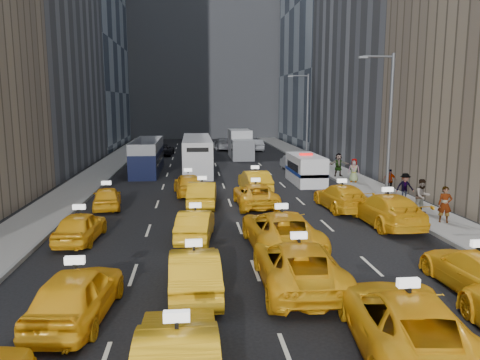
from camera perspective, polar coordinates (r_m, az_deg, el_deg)
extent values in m
plane|color=black|center=(16.00, 2.85, -13.40)|extent=(160.00, 160.00, 0.00)
cube|color=gray|center=(40.89, -17.36, 0.39)|extent=(3.00, 90.00, 0.15)
cube|color=gray|center=(42.03, 11.93, 0.85)|extent=(3.00, 90.00, 0.15)
cube|color=slate|center=(40.62, -15.36, 0.45)|extent=(0.15, 90.00, 0.18)
cube|color=slate|center=(41.61, 10.03, 0.85)|extent=(0.15, 90.00, 0.18)
cube|color=slate|center=(87.69, -4.49, 18.47)|extent=(30.00, 12.00, 40.00)
cylinder|color=#595B60|center=(29.03, 17.76, 5.63)|extent=(0.20, 0.20, 9.00)
cylinder|color=#595B60|center=(28.75, 16.51, 14.24)|extent=(1.80, 0.12, 0.12)
cube|color=slate|center=(28.42, 14.77, 14.28)|extent=(0.50, 0.22, 0.12)
cylinder|color=#595B60|center=(48.02, 8.19, 7.32)|extent=(0.20, 0.20, 9.00)
cylinder|color=#595B60|center=(47.85, 7.25, 12.48)|extent=(1.80, 0.12, 0.12)
cube|color=slate|center=(47.65, 6.17, 12.46)|extent=(0.50, 0.22, 0.12)
imported|color=#FAAF15|center=(12.92, 19.56, -15.92)|extent=(3.30, 5.99, 1.59)
imported|color=#FAAF15|center=(14.59, -19.28, -12.95)|extent=(2.30, 4.76, 1.57)
imported|color=#FAAF15|center=(15.63, -5.61, -11.05)|extent=(1.71, 4.60, 1.50)
imported|color=#FAAF15|center=(16.19, 7.11, -10.17)|extent=(2.82, 5.81, 1.59)
imported|color=#FAAF15|center=(17.58, 26.92, -9.83)|extent=(2.04, 4.95, 1.43)
imported|color=#FAAF15|center=(22.32, -18.90, -5.40)|extent=(1.89, 4.14, 1.38)
imported|color=#FAAF15|center=(21.58, -5.44, -5.43)|extent=(1.94, 4.31, 1.37)
imported|color=#FAAF15|center=(20.10, 5.03, -6.11)|extent=(2.93, 6.06, 1.66)
imported|color=#FAAF15|center=(24.99, 17.44, -3.45)|extent=(2.45, 5.71, 1.64)
imported|color=#FAAF15|center=(28.67, -15.91, -2.08)|extent=(2.07, 4.06, 1.32)
imported|color=#FAAF15|center=(28.20, -4.62, -1.72)|extent=(1.93, 4.73, 1.53)
imported|color=#FAAF15|center=(28.16, 1.91, -1.83)|extent=(2.41, 5.10, 1.41)
imported|color=#FAAF15|center=(27.98, 12.25, -2.03)|extent=(2.36, 5.23, 1.49)
imported|color=#FAAF15|center=(31.83, -6.32, -0.49)|extent=(2.22, 4.54, 1.49)
imported|color=#FAAF15|center=(32.59, 1.83, -0.16)|extent=(1.98, 4.80, 1.55)
cube|color=white|center=(36.53, 8.01, 1.31)|extent=(2.67, 5.66, 2.18)
cylinder|color=black|center=(34.67, 7.27, -0.21)|extent=(0.28, 0.87, 0.87)
cylinder|color=black|center=(35.11, 10.11, -0.16)|extent=(0.28, 0.87, 0.87)
cylinder|color=black|center=(38.19, 6.04, 0.71)|extent=(0.28, 0.87, 0.87)
cylinder|color=black|center=(38.60, 8.63, 0.74)|extent=(0.28, 0.87, 0.87)
cube|color=navy|center=(36.55, 8.01, 1.07)|extent=(2.71, 5.66, 0.25)
cube|color=red|center=(36.38, 8.06, 3.13)|extent=(1.02, 0.45, 0.16)
cube|color=black|center=(42.65, -11.22, 2.85)|extent=(3.34, 10.08, 2.88)
cylinder|color=black|center=(38.88, -13.15, 0.83)|extent=(0.28, 1.10, 1.10)
cylinder|color=black|center=(38.68, -10.29, 0.88)|extent=(0.28, 1.10, 1.10)
cylinder|color=black|center=(46.85, -11.92, 2.31)|extent=(0.28, 1.10, 1.10)
cylinder|color=black|center=(46.68, -9.54, 2.36)|extent=(0.28, 1.10, 1.10)
cube|color=silver|center=(42.95, -5.26, 3.16)|extent=(3.59, 12.03, 3.06)
cylinder|color=black|center=(38.10, -6.79, 0.84)|extent=(0.28, 1.10, 1.10)
cylinder|color=black|center=(38.12, -3.53, 0.90)|extent=(0.28, 1.10, 1.10)
cylinder|color=black|center=(48.05, -6.60, 2.63)|extent=(0.28, 1.10, 1.10)
cylinder|color=black|center=(48.07, -4.02, 2.67)|extent=(0.28, 1.10, 1.10)
cube|color=silver|center=(52.79, 0.08, 4.40)|extent=(2.49, 6.88, 3.12)
cylinder|color=black|center=(50.30, -0.79, 2.99)|extent=(0.28, 1.10, 1.10)
cylinder|color=black|center=(50.52, 1.52, 3.02)|extent=(0.28, 1.10, 1.10)
cylinder|color=black|center=(55.29, -1.25, 3.58)|extent=(0.28, 1.10, 1.10)
cylinder|color=black|center=(55.49, 0.86, 3.60)|extent=(0.28, 1.10, 1.10)
imported|color=#ACAFB4|center=(43.68, 6.31, 2.13)|extent=(1.51, 4.20, 1.38)
imported|color=black|center=(56.05, -9.33, 3.65)|extent=(2.61, 4.96, 1.33)
imported|color=slate|center=(61.80, -2.07, 4.42)|extent=(2.30, 5.49, 1.59)
imported|color=black|center=(57.82, -5.23, 4.07)|extent=(2.40, 4.99, 1.64)
imported|color=#9A9DA1|center=(60.74, 1.96, 4.28)|extent=(1.59, 4.50, 1.48)
imported|color=gray|center=(25.99, 23.71, -2.74)|extent=(0.80, 0.68, 1.86)
imported|color=gray|center=(27.67, 21.33, -1.85)|extent=(0.98, 0.62, 1.90)
imported|color=gray|center=(30.80, 19.47, -0.80)|extent=(1.15, 0.54, 1.74)
imported|color=gray|center=(33.60, 17.77, -0.04)|extent=(0.99, 0.62, 1.56)
imported|color=gray|center=(36.89, 13.71, 1.16)|extent=(1.01, 0.78, 1.82)
imported|color=gray|center=(39.62, 11.92, 1.84)|extent=(1.78, 0.58, 1.90)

